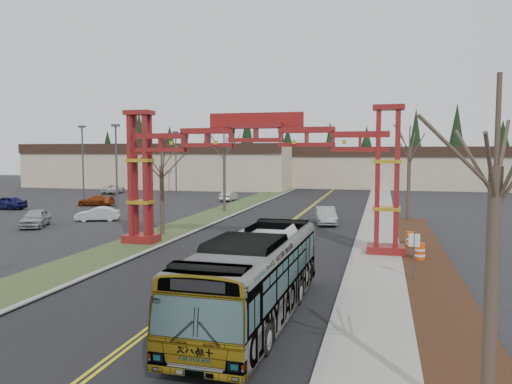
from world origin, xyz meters
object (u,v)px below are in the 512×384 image
(parked_car_mid_a, at_px, (96,200))
(parked_car_mid_b, at_px, (7,203))
(parked_car_near_b, at_px, (98,214))
(light_pole_far, at_px, (176,158))
(retail_building_west, at_px, (170,165))
(retail_building_east, at_px, (396,167))
(barrel_north, at_px, (410,239))
(barrel_mid, at_px, (410,241))
(parked_car_far_a, at_px, (229,196))
(bare_tree_right_far, at_px, (409,151))
(transit_bus, at_px, (255,277))
(barrel_south, at_px, (420,252))
(silver_sedan, at_px, (326,216))
(bare_tree_median_far, at_px, (224,154))
(bare_tree_right_near, at_px, (496,169))
(parked_car_far_b, at_px, (113,189))
(street_sign, at_px, (414,247))
(gateway_arch, at_px, (256,155))
(bare_tree_median_mid, at_px, (161,166))
(light_pole_mid, at_px, (83,158))
(light_pole_near, at_px, (116,162))
(parked_car_near_a, at_px, (36,218))

(parked_car_mid_a, distance_m, parked_car_mid_b, 9.12)
(parked_car_near_b, bearing_deg, light_pole_far, 167.55)
(retail_building_west, distance_m, parked_car_mid_a, 34.49)
(retail_building_east, xyz_separation_m, parked_car_mid_b, (-41.32, -47.31, -2.79))
(barrel_north, bearing_deg, barrel_mid, -93.11)
(parked_car_far_a, relative_size, bare_tree_right_far, 0.44)
(transit_bus, height_order, bare_tree_right_far, bare_tree_right_far)
(barrel_south, bearing_deg, transit_bus, -119.44)
(silver_sedan, relative_size, bare_tree_right_far, 0.53)
(bare_tree_median_far, distance_m, bare_tree_right_near, 41.63)
(parked_car_far_b, height_order, bare_tree_right_far, bare_tree_right_far)
(parked_car_near_b, relative_size, parked_car_mid_b, 0.90)
(retail_building_east, bearing_deg, street_sign, -90.63)
(parked_car_mid_a, bearing_deg, gateway_arch, 43.60)
(barrel_south, height_order, barrel_mid, barrel_south)
(street_sign, bearing_deg, bare_tree_median_far, 125.58)
(light_pole_far, xyz_separation_m, street_sign, (30.64, -42.73, -3.63))
(silver_sedan, relative_size, bare_tree_median_mid, 0.62)
(retail_building_east, distance_m, bare_tree_median_mid, 61.35)
(parked_car_mid_b, height_order, light_pole_mid, light_pole_mid)
(bare_tree_median_mid, distance_m, light_pole_near, 15.52)
(gateway_arch, xyz_separation_m, light_pole_far, (-21.38, 36.88, -0.70))
(bare_tree_median_far, xyz_separation_m, bare_tree_right_near, (18.00, -37.53, -0.10))
(parked_car_far_a, distance_m, barrel_mid, 33.60)
(light_pole_near, bearing_deg, parked_car_far_a, 62.91)
(transit_bus, bearing_deg, bare_tree_median_mid, 125.93)
(barrel_south, bearing_deg, street_sign, -97.46)
(silver_sedan, bearing_deg, barrel_north, -65.12)
(silver_sedan, relative_size, bare_tree_median_far, 0.57)
(parked_car_far_b, relative_size, barrel_mid, 5.21)
(parked_car_near_a, height_order, parked_car_far_b, parked_car_near_a)
(retail_building_east, relative_size, parked_car_mid_a, 9.05)
(bare_tree_median_far, bearing_deg, parked_car_near_b, -133.57)
(retail_building_west, distance_m, light_pole_far, 19.19)
(retail_building_west, bearing_deg, parked_car_near_a, -78.42)
(parked_car_far_b, bearing_deg, light_pole_far, 177.62)
(retail_building_east, distance_m, transit_bus, 75.29)
(bare_tree_median_mid, distance_m, barrel_south, 19.01)
(gateway_arch, height_order, transit_bus, gateway_arch)
(gateway_arch, relative_size, parked_car_near_a, 4.22)
(silver_sedan, xyz_separation_m, light_pole_far, (-24.49, 24.98, 4.54))
(parked_car_mid_b, distance_m, barrel_north, 42.43)
(parked_car_near_b, height_order, barrel_mid, parked_car_near_b)
(bare_tree_median_mid, xyz_separation_m, barrel_south, (17.85, -4.67, -4.57))
(barrel_south, bearing_deg, silver_sedan, 117.00)
(silver_sedan, height_order, barrel_north, silver_sedan)
(bare_tree_median_far, height_order, barrel_north, bare_tree_median_far)
(light_pole_near, bearing_deg, street_sign, -36.94)
(bare_tree_right_near, xyz_separation_m, barrel_north, (-0.46, 22.46, -5.33))
(bare_tree_right_near, xyz_separation_m, barrel_mid, (-0.49, 21.89, -5.36))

